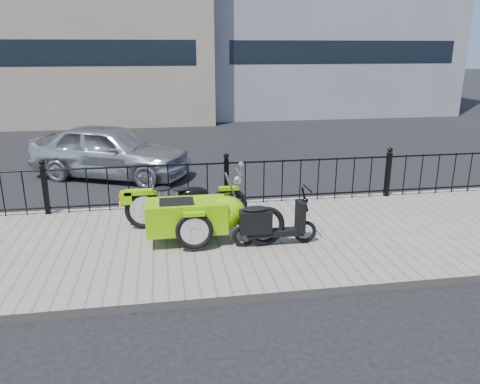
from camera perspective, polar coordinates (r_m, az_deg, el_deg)
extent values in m
plane|color=black|center=(8.47, -0.43, -5.05)|extent=(120.00, 120.00, 0.00)
cube|color=slate|center=(8.00, 0.13, -6.00)|extent=(30.00, 3.80, 0.12)
cube|color=gray|center=(9.79, -1.75, -1.57)|extent=(30.00, 0.10, 0.12)
cylinder|color=black|center=(9.39, -1.69, 3.54)|extent=(14.00, 0.04, 0.04)
cylinder|color=black|center=(9.60, -1.65, -0.82)|extent=(14.00, 0.04, 0.04)
cube|color=black|center=(9.69, -22.63, 0.22)|extent=(0.09, 0.09, 0.96)
sphere|color=black|center=(9.56, -23.00, 3.32)|extent=(0.11, 0.11, 0.11)
cube|color=black|center=(9.49, -1.67, 1.25)|extent=(0.09, 0.09, 0.96)
sphere|color=black|center=(9.36, -1.69, 4.43)|extent=(0.11, 0.11, 0.11)
cube|color=black|center=(10.53, 17.57, 2.05)|extent=(0.09, 0.09, 0.96)
sphere|color=black|center=(10.41, 17.84, 4.92)|extent=(0.11, 0.11, 0.11)
cube|color=black|center=(20.34, -23.88, 15.24)|extent=(12.50, 0.06, 1.00)
cube|color=black|center=(22.33, 12.72, 16.30)|extent=(10.50, 0.06, 1.00)
torus|color=black|center=(8.48, -1.39, -1.68)|extent=(0.69, 0.09, 0.69)
torus|color=black|center=(8.42, -11.56, -2.19)|extent=(0.69, 0.09, 0.69)
torus|color=black|center=(7.35, -5.57, -4.81)|extent=(0.60, 0.08, 0.60)
cube|color=gray|center=(8.41, -6.46, -1.82)|extent=(0.34, 0.22, 0.24)
cylinder|color=black|center=(8.43, -6.45, -2.26)|extent=(1.40, 0.04, 0.04)
ellipsoid|color=black|center=(8.34, -5.70, -0.22)|extent=(0.54, 0.29, 0.26)
cylinder|color=silver|center=(8.33, -0.20, 2.42)|extent=(0.03, 0.56, 0.03)
cylinder|color=silver|center=(8.39, -1.00, 0.34)|extent=(0.25, 0.04, 0.59)
sphere|color=silver|center=(8.36, -0.33, 1.49)|extent=(0.15, 0.15, 0.15)
cube|color=#6FB904|center=(8.38, -1.41, 0.45)|extent=(0.36, 0.12, 0.06)
cube|color=#6FB904|center=(8.32, -12.05, 0.00)|extent=(0.55, 0.16, 0.08)
ellipsoid|color=black|center=(8.30, -7.23, 0.37)|extent=(0.31, 0.22, 0.08)
ellipsoid|color=black|center=(8.29, -9.44, 0.39)|extent=(0.31, 0.22, 0.08)
sphere|color=red|center=(8.36, -14.42, -0.51)|extent=(0.07, 0.07, 0.07)
cube|color=yellow|center=(8.51, -14.41, -1.46)|extent=(0.02, 0.14, 0.10)
cube|color=#6FB904|center=(7.67, -6.55, -2.90)|extent=(1.30, 0.62, 0.50)
ellipsoid|color=#6FB904|center=(7.71, -1.73, -2.47)|extent=(0.65, 0.60, 0.54)
cube|color=black|center=(7.59, -7.74, -1.33)|extent=(0.55, 0.43, 0.06)
cube|color=#6FB904|center=(7.25, -5.64, -2.69)|extent=(0.34, 0.11, 0.06)
torus|color=black|center=(7.80, 7.95, -4.79)|extent=(0.38, 0.07, 0.38)
torus|color=black|center=(7.57, 0.49, -5.31)|extent=(0.38, 0.07, 0.38)
cube|color=black|center=(7.67, 4.28, -4.96)|extent=(0.93, 0.20, 0.09)
cube|color=black|center=(7.52, 1.89, -3.62)|extent=(0.51, 0.24, 0.37)
ellipsoid|color=black|center=(7.45, 1.91, -2.08)|extent=(0.44, 0.22, 0.08)
cube|color=black|center=(7.68, 7.36, -2.94)|extent=(0.11, 0.28, 0.51)
cylinder|color=black|center=(7.60, 7.92, -0.93)|extent=(0.14, 0.04, 0.41)
cylinder|color=black|center=(7.56, 8.24, 0.42)|extent=(0.03, 0.41, 0.03)
torus|color=black|center=(7.56, 3.11, -4.20)|extent=(0.68, 0.19, 0.67)
imported|color=#B4B7BC|center=(12.38, -15.53, 4.84)|extent=(4.36, 3.15, 1.38)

